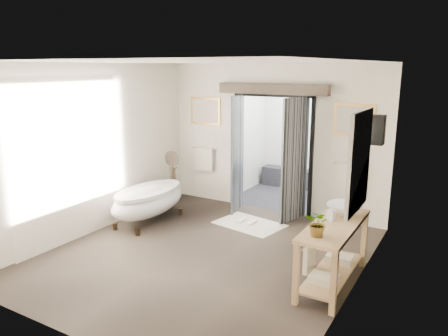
{
  "coord_description": "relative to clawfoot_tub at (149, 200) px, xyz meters",
  "views": [
    {
      "loc": [
        3.42,
        -5.26,
        2.84
      ],
      "look_at": [
        0.0,
        0.6,
        1.25
      ],
      "focal_mm": 35.0,
      "sensor_mm": 36.0,
      "label": 1
    }
  ],
  "objects": [
    {
      "name": "slippers",
      "position": [
        1.61,
        0.83,
        -0.39
      ],
      "size": [
        0.33,
        0.25,
        0.05
      ],
      "color": "silver",
      "rests_on": "rug"
    },
    {
      "name": "vanity",
      "position": [
        3.62,
        -0.64,
        0.08
      ],
      "size": [
        0.57,
        1.6,
        0.85
      ],
      "color": "tan",
      "rests_on": "ground_plane"
    },
    {
      "name": "pedestal_mirror",
      "position": [
        -0.35,
        1.18,
        0.06
      ],
      "size": [
        0.33,
        0.22,
        1.13
      ],
      "color": "brown",
      "rests_on": "ground_plane"
    },
    {
      "name": "clawfoot_tub",
      "position": [
        0.0,
        0.0,
        0.0
      ],
      "size": [
        0.8,
        1.78,
        0.87
      ],
      "color": "#322416",
      "rests_on": "ground_plane"
    },
    {
      "name": "basin",
      "position": [
        3.65,
        -0.25,
        0.51
      ],
      "size": [
        0.48,
        0.48,
        0.16
      ],
      "primitive_type": "imported",
      "rotation": [
        0.0,
        0.0,
        -0.01
      ],
      "color": "white",
      "rests_on": "vanity"
    },
    {
      "name": "soap_bottle_a",
      "position": [
        3.57,
        -0.55,
        0.53
      ],
      "size": [
        0.11,
        0.12,
        0.21
      ],
      "primitive_type": "imported",
      "rotation": [
        0.0,
        0.0,
        -0.2
      ],
      "color": "gray",
      "rests_on": "vanity"
    },
    {
      "name": "rug",
      "position": [
        1.68,
        0.81,
        -0.42
      ],
      "size": [
        1.33,
        1.01,
        0.01
      ],
      "primitive_type": "cube",
      "rotation": [
        0.0,
        0.0,
        -0.18
      ],
      "color": "beige",
      "rests_on": "ground_plane"
    },
    {
      "name": "back_wall_dressing",
      "position": [
        1.67,
        1.62,
        1.14
      ],
      "size": [
        3.82,
        0.79,
        2.52
      ],
      "color": "black",
      "rests_on": "ground_plane"
    },
    {
      "name": "plant",
      "position": [
        3.59,
        -1.16,
        0.59
      ],
      "size": [
        0.33,
        0.3,
        0.33
      ],
      "primitive_type": "imported",
      "rotation": [
        0.0,
        0.0,
        -0.17
      ],
      "color": "gray",
      "rests_on": "vanity"
    },
    {
      "name": "soap_bottle_b",
      "position": [
        3.57,
        0.03,
        0.51
      ],
      "size": [
        0.18,
        0.18,
        0.17
      ],
      "primitive_type": "imported",
      "rotation": [
        0.0,
        0.0,
        0.37
      ],
      "color": "gray",
      "rests_on": "vanity"
    },
    {
      "name": "room_shell",
      "position": [
        1.63,
        -0.83,
        1.43
      ],
      "size": [
        4.52,
        5.02,
        2.91
      ],
      "color": "silver",
      "rests_on": "ground_plane"
    },
    {
      "name": "shower_room",
      "position": [
        1.67,
        3.3,
        0.48
      ],
      "size": [
        2.22,
        2.01,
        2.51
      ],
      "color": "black",
      "rests_on": "ground_plane"
    },
    {
      "name": "ground_plane",
      "position": [
        1.67,
        -0.7,
        -0.43
      ],
      "size": [
        5.0,
        5.0,
        0.0
      ],
      "primitive_type": "plane",
      "color": "#44392F"
    }
  ]
}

